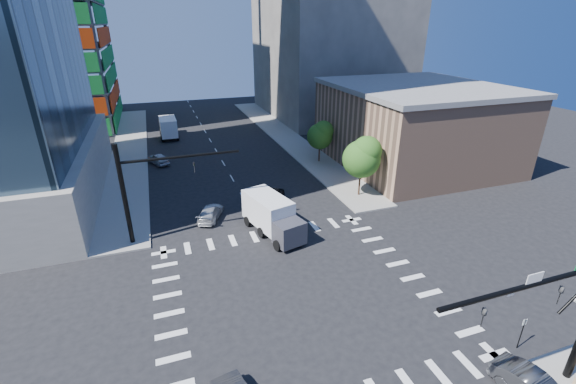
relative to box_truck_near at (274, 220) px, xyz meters
name	(u,v)px	position (x,y,z in m)	size (l,w,h in m)	color
ground	(299,294)	(-0.88, -8.84, -1.53)	(160.00, 160.00, 0.00)	black
road_markings	(299,294)	(-0.88, -8.84, -1.53)	(20.00, 20.00, 0.01)	silver
sidewalk_ne	(285,136)	(11.62, 31.16, -1.46)	(5.00, 60.00, 0.15)	gray
sidewalk_nw	(130,151)	(-13.38, 31.16, -1.46)	(5.00, 60.00, 0.15)	gray
commercial_building	(414,125)	(24.12, 13.16, 3.78)	(20.50, 22.50, 10.60)	tan
bg_building_ne	(329,44)	(26.12, 46.16, 12.47)	(24.00, 30.00, 28.00)	#5C5753
signal_mast_nw	(141,184)	(-10.88, 2.66, 3.96)	(10.20, 0.40, 9.00)	black
tree_south	(363,157)	(11.75, 5.06, 3.16)	(4.16, 4.16, 6.82)	#382316
tree_north	(321,135)	(12.05, 17.06, 2.46)	(3.54, 3.52, 5.78)	#382316
no_parking_sign	(522,330)	(9.82, -17.84, -0.15)	(0.30, 0.06, 2.20)	black
car_nb_far	(271,201)	(1.35, 5.50, -0.75)	(2.60, 5.64, 1.57)	black
car_sb_near	(210,213)	(-5.08, 5.11, -0.88)	(1.82, 4.48, 1.30)	silver
car_sb_mid	(158,159)	(-9.38, 23.76, -0.80)	(1.72, 4.27, 1.45)	#ACADB4
box_truck_near	(274,220)	(0.00, 0.00, 0.00)	(4.41, 7.10, 3.46)	black
box_truck_far	(168,128)	(-7.18, 37.52, 0.00)	(2.86, 6.60, 3.45)	black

